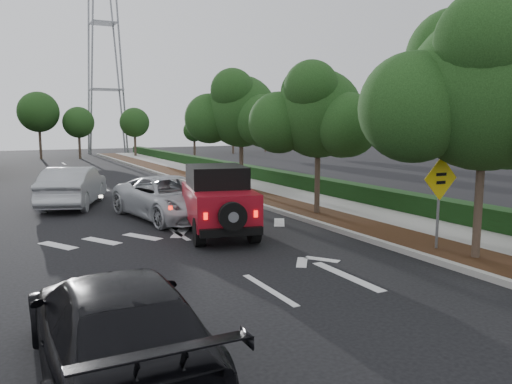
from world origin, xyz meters
TOP-DOWN VIEW (x-y plane):
  - ground at (0.00, 0.00)m, footprint 120.00×120.00m
  - curb at (4.60, 12.00)m, footprint 0.20×70.00m
  - planting_strip at (5.60, 12.00)m, footprint 1.80×70.00m
  - sidewalk at (7.50, 12.00)m, footprint 2.00×70.00m
  - hedge at (8.90, 12.00)m, footprint 0.80×70.00m
  - transmission_tower at (6.00, 48.00)m, footprint 7.00×4.00m
  - street_tree_near at (5.60, -0.50)m, footprint 3.80×3.80m
  - street_tree_mid at (5.60, 6.50)m, footprint 3.20×3.20m
  - street_tree_far at (5.60, 13.00)m, footprint 3.40×3.40m
  - red_jeep at (1.12, 5.39)m, footprint 2.61×4.32m
  - silver_suv_ahead at (0.56, 8.45)m, footprint 3.36×5.80m
  - black_suv_oncoming at (-3.56, -2.16)m, footprint 2.12×5.07m
  - silver_sedan_oncoming at (-2.16, 12.87)m, footprint 3.42×5.31m
  - speed_hump_sign at (5.40, 0.55)m, footprint 1.15×0.10m

SIDE VIEW (x-z plane):
  - ground at x=0.00m, z-range 0.00..0.00m
  - transmission_tower at x=6.00m, z-range -14.00..14.00m
  - street_tree_near at x=5.60m, z-range -2.96..2.96m
  - street_tree_mid at x=5.60m, z-range -2.66..2.66m
  - street_tree_far at x=5.60m, z-range -2.81..2.81m
  - planting_strip at x=5.60m, z-range 0.00..0.12m
  - sidewalk at x=7.50m, z-range 0.00..0.12m
  - curb at x=4.60m, z-range 0.00..0.15m
  - hedge at x=8.90m, z-range 0.00..0.80m
  - black_suv_oncoming at x=-3.56m, z-range 0.00..1.46m
  - silver_suv_ahead at x=0.56m, z-range 0.00..1.52m
  - silver_sedan_oncoming at x=-2.16m, z-range 0.00..1.65m
  - red_jeep at x=1.12m, z-range 0.02..2.13m
  - speed_hump_sign at x=5.40m, z-range 0.47..2.92m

